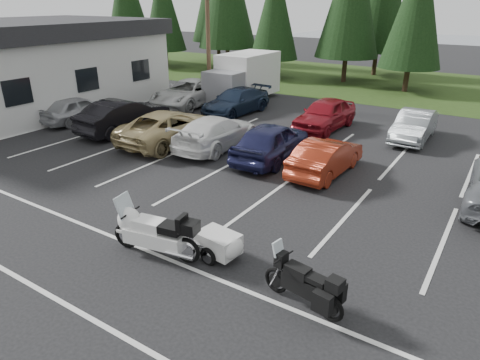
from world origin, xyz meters
name	(u,v)px	position (x,y,z in m)	size (l,w,h in m)	color
ground	(237,205)	(0.00, 0.00, 0.00)	(120.00, 120.00, 0.00)	black
grass_strip	(412,86)	(0.00, 24.00, 0.01)	(80.00, 16.00, 0.01)	#203410
building	(15,66)	(-18.00, 4.00, 2.45)	(10.60, 15.60, 4.90)	silver
utility_pole	(208,23)	(-10.00, 12.00, 4.70)	(1.60, 0.26, 9.00)	#473321
box_truck	(240,79)	(-8.00, 12.50, 1.45)	(2.40, 5.60, 2.90)	silver
stall_markings	(268,184)	(0.00, 2.00, 0.00)	(32.00, 16.00, 0.01)	silver
conifer_1	(163,7)	(-22.00, 21.20, 5.39)	(3.96, 3.96, 9.22)	#332316
conifer_3	(275,10)	(-10.50, 21.40, 5.27)	(3.87, 3.87, 9.02)	#332316
conifer_5	(417,6)	(0.00, 21.60, 5.63)	(4.14, 4.14, 9.63)	#332316
car_near_0	(79,109)	(-12.48, 3.80, 0.69)	(1.62, 4.03, 1.37)	#A6A7AB
car_near_1	(124,116)	(-9.07, 3.84, 0.80)	(1.69, 4.84, 1.59)	black
car_near_2	(170,127)	(-6.07, 3.76, 0.73)	(2.43, 5.27, 1.46)	tan
car_near_3	(216,132)	(-3.89, 4.29, 0.70)	(1.95, 4.80, 1.39)	white
car_near_4	(271,141)	(-1.14, 4.27, 0.77)	(1.82, 4.53, 1.54)	#1A1C42
car_near_5	(326,157)	(1.30, 4.03, 0.66)	(1.40, 4.01, 1.32)	maroon
car_far_0	(189,93)	(-10.00, 9.93, 0.77)	(2.56, 5.54, 1.54)	silver
car_far_1	(236,101)	(-6.51, 9.80, 0.69)	(1.94, 4.78, 1.39)	#162238
car_far_2	(325,114)	(-1.05, 9.56, 0.76)	(1.80, 4.48, 1.53)	maroon
car_far_3	(414,126)	(3.08, 10.14, 0.67)	(1.41, 4.05, 1.33)	gray
touring_motorcycle	(155,228)	(-0.14, -3.49, 0.77)	(2.78, 0.86, 1.54)	white
cargo_trailer	(219,245)	(1.26, -2.72, 0.35)	(1.50, 0.85, 0.70)	silver
adventure_motorcycle	(303,279)	(3.81, -3.27, 0.66)	(2.18, 0.76, 1.33)	black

